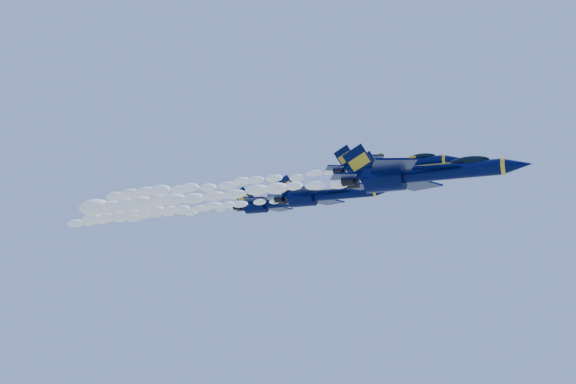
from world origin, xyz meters
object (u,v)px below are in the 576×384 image
at_px(jet_second, 389,166).
at_px(jet_third, 325,195).
at_px(jet_lead, 421,173).
at_px(jet_fourth, 275,203).

bearing_deg(jet_second, jet_third, 143.18).
xyz_separation_m(jet_lead, jet_fourth, (-29.92, 29.74, 4.37)).
bearing_deg(jet_third, jet_lead, -47.94).
bearing_deg(jet_lead, jet_fourth, 135.18).
distance_m(jet_second, jet_fourth, 30.52).
height_order(jet_third, jet_fourth, jet_fourth).
bearing_deg(jet_third, jet_fourth, 140.06).
bearing_deg(jet_second, jet_fourth, 141.49).
xyz_separation_m(jet_third, jet_fourth, (-12.64, 10.58, 1.58)).
relative_size(jet_second, jet_fourth, 0.95).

